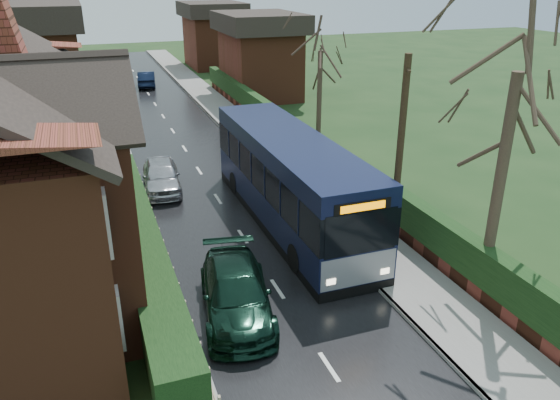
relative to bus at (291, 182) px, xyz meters
name	(u,v)px	position (x,y,z in m)	size (l,w,h in m)	color
ground	(300,324)	(-2.20, -6.61, -1.78)	(140.00, 140.00, 0.00)	#27401B
road	(218,199)	(-2.20, 3.39, -1.77)	(6.00, 100.00, 0.02)	black
pavement	(305,186)	(2.05, 3.39, -1.71)	(2.50, 100.00, 0.14)	slate
kerb_right	(281,189)	(0.85, 3.39, -1.71)	(0.12, 100.00, 0.14)	gray
kerb_left	(149,208)	(-5.25, 3.39, -1.73)	(0.12, 100.00, 0.10)	gray
front_hedge	(141,246)	(-6.10, -1.61, -0.98)	(1.20, 16.00, 1.60)	black
picket_fence	(164,251)	(-5.35, -1.61, -1.33)	(0.10, 16.00, 0.90)	tan
right_wall_hedge	(335,164)	(3.60, 3.39, -0.76)	(0.60, 50.00, 1.80)	brown
bus	(291,182)	(0.00, 0.00, 0.00)	(2.77, 11.86, 3.60)	black
car_silver	(161,176)	(-4.38, 5.39, -1.07)	(1.68, 4.18, 1.42)	#B8B7BC
car_green	(236,293)	(-3.80, -5.43, -1.08)	(1.98, 4.88, 1.42)	black
car_distant	(147,79)	(-1.88, 30.62, -1.11)	(1.43, 4.11, 1.35)	black
bus_stop_sign	(351,212)	(1.00, -3.34, -0.05)	(0.15, 0.40, 2.64)	slate
telegraph_pole	(399,158)	(2.60, -3.59, 1.82)	(0.41, 0.88, 7.12)	black
tree_right_near	(521,53)	(3.80, -7.11, 5.72)	(4.65, 4.65, 10.05)	#3C2F23
tree_right_far	(321,44)	(5.50, 9.75, 3.96)	(3.98, 3.98, 7.69)	#3A2B22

